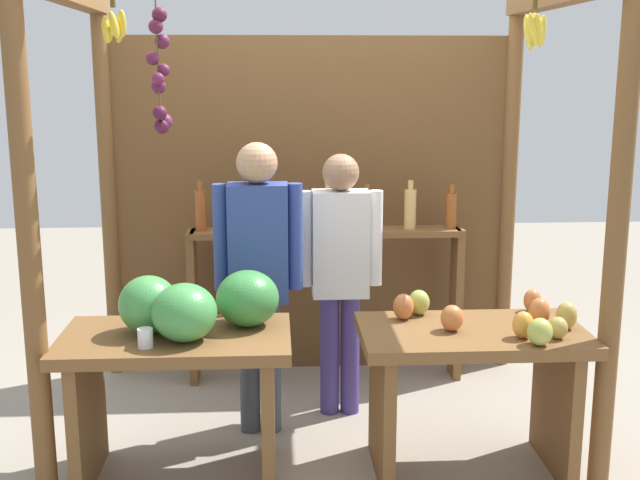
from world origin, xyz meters
TOP-DOWN VIEW (x-y plane):
  - ground_plane at (0.00, 0.00)m, footprint 12.00×12.00m
  - market_stall at (-0.00, 0.39)m, footprint 2.75×1.82m
  - fruit_counter_left at (-0.68, -0.63)m, footprint 1.11×0.66m
  - fruit_counter_right at (0.74, -0.64)m, footprint 1.10×0.66m
  - bottle_shelf_unit at (0.09, 0.64)m, footprint 1.76×0.22m
  - vendor_man at (-0.33, -0.12)m, footprint 0.48×0.22m
  - vendor_woman at (0.13, 0.10)m, footprint 0.48×0.21m

SIDE VIEW (x-z plane):
  - ground_plane at x=0.00m, z-range 0.00..0.00m
  - fruit_counter_right at x=0.74m, z-range 0.11..1.00m
  - fruit_counter_left at x=-0.68m, z-range 0.17..1.20m
  - bottle_shelf_unit at x=0.09m, z-range 0.13..1.45m
  - vendor_woman at x=0.13m, z-range 0.15..1.68m
  - vendor_man at x=-0.33m, z-range 0.16..1.78m
  - market_stall at x=0.00m, z-range 0.19..2.64m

